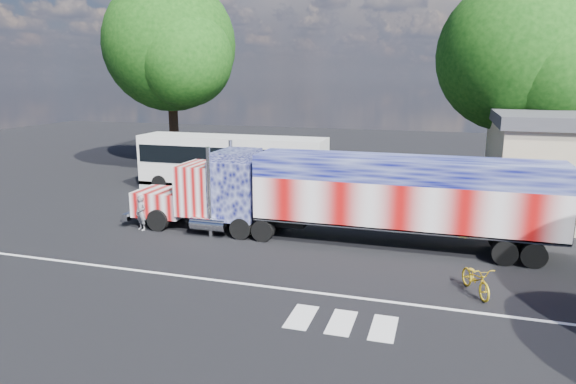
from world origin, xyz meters
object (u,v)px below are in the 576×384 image
(bicycle, at_px, (476,279))
(tree_nw_a, at_px, (171,45))
(semi_truck, at_px, (347,194))
(coach_bus, at_px, (232,163))
(woman, at_px, (141,213))
(tree_ne_a, at_px, (518,56))

(bicycle, height_order, tree_nw_a, tree_nw_a)
(semi_truck, relative_size, tree_nw_a, 1.33)
(semi_truck, height_order, coach_bus, semi_truck)
(coach_bus, height_order, tree_nw_a, tree_nw_a)
(woman, distance_m, bicycle, 14.67)
(semi_truck, distance_m, tree_ne_a, 15.65)
(semi_truck, xyz_separation_m, tree_ne_a, (7.53, 12.35, 5.99))
(semi_truck, distance_m, woman, 9.44)
(semi_truck, xyz_separation_m, coach_bus, (-8.52, 7.68, -0.31))
(tree_nw_a, bearing_deg, semi_truck, -41.64)
(tree_ne_a, bearing_deg, woman, -141.34)
(bicycle, distance_m, tree_ne_a, 18.29)
(tree_ne_a, bearing_deg, tree_nw_a, 175.62)
(bicycle, bearing_deg, coach_bus, 116.20)
(semi_truck, bearing_deg, tree_nw_a, 138.36)
(woman, bearing_deg, tree_nw_a, 135.14)
(bicycle, bearing_deg, woman, 145.31)
(woman, xyz_separation_m, tree_ne_a, (16.81, 13.45, 7.24))
(coach_bus, height_order, woman, coach_bus)
(woman, distance_m, tree_ne_a, 22.72)
(bicycle, xyz_separation_m, tree_nw_a, (-20.97, 18.27, 8.62))
(woman, xyz_separation_m, bicycle, (14.36, -3.02, -0.31))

